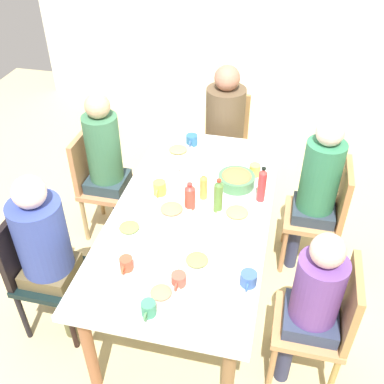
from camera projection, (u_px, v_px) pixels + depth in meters
name	position (u px, v px, depth m)	size (l,w,h in m)	color
ground_plane	(192.00, 287.00, 3.34)	(6.98, 6.98, 0.00)	tan
wall_left	(254.00, 0.00, 4.84)	(0.12, 5.12, 2.60)	silver
dining_table	(192.00, 219.00, 2.93)	(1.93, 0.99, 0.75)	white
chair_0	(39.00, 267.00, 2.82)	(0.40, 0.40, 0.90)	black
person_0	(45.00, 245.00, 2.67)	(0.31, 0.31, 1.22)	brown
chair_1	(98.00, 179.00, 3.56)	(0.40, 0.40, 0.90)	#B57C55
person_1	(106.00, 158.00, 3.41)	(0.30, 0.30, 1.25)	#322C44
chair_2	(325.00, 320.00, 2.50)	(0.40, 0.40, 0.90)	tan
person_2	(312.00, 299.00, 2.43)	(0.30, 0.30, 1.13)	#2D314F
chair_3	(325.00, 211.00, 3.25)	(0.40, 0.40, 0.90)	tan
person_3	(317.00, 186.00, 3.13)	(0.30, 0.30, 1.25)	#2D3252
chair_4	(225.00, 138.00, 4.07)	(0.40, 0.40, 0.90)	#A57759
person_4	(225.00, 120.00, 3.86)	(0.34, 0.34, 1.22)	brown
plate_0	(237.00, 214.00, 2.84)	(0.26, 0.26, 0.04)	silver
plate_1	(197.00, 261.00, 2.51)	(0.23, 0.23, 0.04)	silver
plate_2	(178.00, 151.00, 3.43)	(0.25, 0.25, 0.04)	silver
plate_3	(129.00, 229.00, 2.73)	(0.22, 0.22, 0.04)	silver
plate_4	(172.00, 210.00, 2.87)	(0.26, 0.26, 0.04)	silver
plate_5	(161.00, 294.00, 2.33)	(0.20, 0.20, 0.04)	beige
bowl_0	(236.00, 179.00, 3.07)	(0.25, 0.25, 0.10)	#4C8354
cup_0	(178.00, 280.00, 2.38)	(0.12, 0.08, 0.07)	#CD5241
cup_1	(255.00, 170.00, 3.17)	(0.12, 0.08, 0.09)	#E6CE56
cup_2	(148.00, 309.00, 2.22)	(0.11, 0.08, 0.08)	#3D8A66
cup_3	(249.00, 279.00, 2.38)	(0.13, 0.09, 0.08)	#3A5DA3
cup_4	(192.00, 140.00, 3.50)	(0.13, 0.09, 0.08)	#2C6294
cup_5	(160.00, 188.00, 2.99)	(0.12, 0.09, 0.10)	#E1C448
cup_6	(181.00, 163.00, 3.25)	(0.11, 0.07, 0.08)	white
cup_7	(126.00, 264.00, 2.46)	(0.11, 0.07, 0.08)	#D14C33
bottle_0	(218.00, 196.00, 2.81)	(0.06, 0.06, 0.25)	#557B31
bottle_1	(190.00, 197.00, 2.85)	(0.07, 0.07, 0.19)	red
bottle_2	(262.00, 185.00, 2.90)	(0.05, 0.05, 0.26)	red
bottle_3	(204.00, 186.00, 2.93)	(0.05, 0.05, 0.20)	gold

